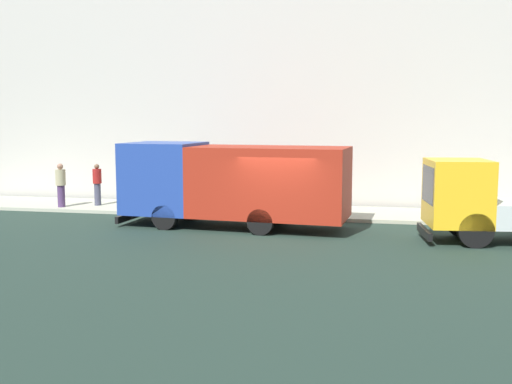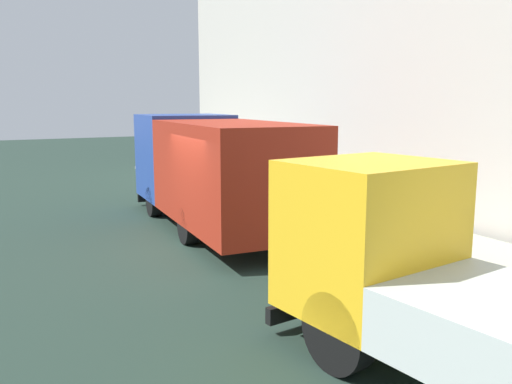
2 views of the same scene
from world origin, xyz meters
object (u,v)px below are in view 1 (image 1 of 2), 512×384
Objects in this scene: street_sign_post at (258,175)px; pedestrian_standing at (97,184)px; large_utility_truck at (233,181)px; small_flatbed_truck at (498,204)px; pedestrian_walking at (167,184)px; traffic_cone_orange at (176,203)px; pedestrian_third at (61,184)px.

pedestrian_standing is at bearing 83.10° from street_sign_post.
small_flatbed_truck is at bearing -91.24° from large_utility_truck.
small_flatbed_truck is 3.52× the size of pedestrian_walking.
traffic_cone_orange is (-1.60, -0.97, -0.53)m from pedestrian_walking.
large_utility_truck is at bearing 169.66° from pedestrian_third.
pedestrian_standing is at bearing 69.80° from large_utility_truck.
small_flatbed_truck reaches higher than pedestrian_third.
pedestrian_third reaches higher than pedestrian_walking.
pedestrian_walking is at bearing -155.44° from pedestrian_third.
pedestrian_walking is at bearing 50.34° from large_utility_truck.
traffic_cone_orange is (-0.25, -4.99, -0.58)m from pedestrian_third.
pedestrian_walking is (3.63, 3.73, -0.59)m from large_utility_truck.
large_utility_truck reaches higher than pedestrian_standing.
street_sign_post is (2.16, -0.43, 0.01)m from large_utility_truck.
pedestrian_third is at bearing 78.14° from large_utility_truck.
traffic_cone_orange is at bearing 58.27° from large_utility_truck.
small_flatbed_truck is 8.51m from street_sign_post.
pedestrian_walking is 2.85m from pedestrian_standing.
large_utility_truck is 5.24m from pedestrian_walking.
small_flatbed_truck is at bearing -140.70° from pedestrian_walking.
large_utility_truck is 11.51× the size of traffic_cone_orange.
pedestrian_third is at bearing 78.08° from pedestrian_walking.
pedestrian_walking is 0.95× the size of pedestrian_standing.
pedestrian_walking is 0.92× the size of pedestrian_third.
small_flatbed_truck is 12.91m from pedestrian_walking.
pedestrian_walking is 4.24m from pedestrian_third.
street_sign_post reaches higher than traffic_cone_orange.
small_flatbed_truck reaches higher than traffic_cone_orange.
large_utility_truck is 4.49× the size of pedestrian_third.
street_sign_post is (-1.47, -4.16, 0.60)m from pedestrian_walking.
large_utility_truck is 3.60m from traffic_cone_orange.
pedestrian_walking is 2.37× the size of traffic_cone_orange.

